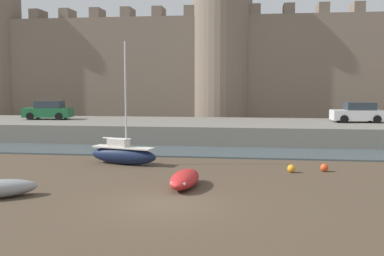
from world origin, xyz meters
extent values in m
plane|color=#4C3D2D|center=(0.00, 0.00, 0.00)|extent=(160.00, 160.00, 0.00)
cube|color=#47565B|center=(0.00, 13.08, 0.05)|extent=(80.00, 4.50, 0.10)
cube|color=slate|center=(0.00, 20.33, 0.73)|extent=(64.44, 10.00, 1.47)
cube|color=#7A6B5B|center=(0.00, 32.29, 5.84)|extent=(52.44, 2.80, 11.69)
cylinder|color=#7A6B5B|center=(0.00, 32.29, 7.87)|extent=(6.29, 6.29, 15.75)
cube|color=#746557|center=(-20.68, 32.29, 12.24)|extent=(1.10, 2.52, 1.10)
cube|color=#746557|center=(-17.23, 32.29, 12.24)|extent=(1.10, 2.52, 1.10)
cube|color=#746557|center=(-13.78, 32.29, 12.24)|extent=(1.10, 2.52, 1.10)
cube|color=#746557|center=(-10.34, 32.29, 12.24)|extent=(1.10, 2.52, 1.10)
cube|color=#746557|center=(-6.89, 32.29, 12.24)|extent=(1.10, 2.52, 1.10)
cube|color=#746557|center=(-3.45, 32.29, 12.24)|extent=(1.10, 2.52, 1.10)
cube|color=#746557|center=(3.45, 32.29, 12.24)|extent=(1.10, 2.52, 1.10)
cube|color=#746557|center=(6.89, 32.29, 12.24)|extent=(1.10, 2.52, 1.10)
cube|color=#746557|center=(10.34, 32.29, 12.24)|extent=(1.10, 2.52, 1.10)
cube|color=#746557|center=(13.78, 32.29, 12.24)|extent=(1.10, 2.52, 1.10)
ellipsoid|color=red|center=(0.31, 2.90, 0.37)|extent=(1.36, 3.14, 0.75)
ellipsoid|color=#F23939|center=(0.31, 2.90, 0.43)|extent=(1.07, 2.57, 0.41)
cube|color=beige|center=(0.32, 3.13, 0.47)|extent=(0.98, 0.27, 0.06)
cube|color=beige|center=(0.22, 1.71, 0.45)|extent=(0.65, 0.32, 0.08)
cube|color=beige|center=(-6.73, 0.19, 0.47)|extent=(0.66, 0.89, 0.06)
ellipsoid|color=#141E3D|center=(-4.00, 8.13, 0.51)|extent=(4.26, 2.03, 1.01)
cube|color=silver|center=(-4.00, 8.13, 0.97)|extent=(3.74, 1.76, 0.08)
cube|color=silver|center=(-4.30, 8.21, 1.23)|extent=(1.29, 0.91, 0.44)
cylinder|color=silver|center=(-3.80, 8.07, 3.95)|extent=(0.10, 0.10, 5.88)
cylinder|color=silver|center=(-4.40, 8.24, 1.46)|extent=(1.82, 0.57, 0.08)
sphere|color=#E04C1E|center=(6.99, 7.44, 0.21)|extent=(0.42, 0.42, 0.42)
sphere|color=orange|center=(5.27, 6.93, 0.21)|extent=(0.42, 0.42, 0.42)
cube|color=silver|center=(11.67, 21.19, 2.07)|extent=(4.21, 1.98, 0.80)
cube|color=#2D3842|center=(11.82, 21.20, 2.77)|extent=(2.35, 1.65, 0.64)
cylinder|color=black|center=(10.46, 20.25, 1.79)|extent=(0.65, 0.22, 0.64)
cylinder|color=black|center=(10.34, 21.95, 1.79)|extent=(0.65, 0.22, 0.64)
cylinder|color=black|center=(12.99, 20.42, 1.79)|extent=(0.65, 0.22, 0.64)
cylinder|color=black|center=(12.88, 22.12, 1.79)|extent=(0.65, 0.22, 0.64)
cube|color=#1E6638|center=(-14.49, 20.90, 2.07)|extent=(4.21, 1.98, 0.80)
cube|color=#2D3842|center=(-14.34, 20.91, 2.77)|extent=(2.35, 1.65, 0.64)
cylinder|color=black|center=(-15.70, 19.97, 1.79)|extent=(0.65, 0.22, 0.64)
cylinder|color=black|center=(-15.82, 21.67, 1.79)|extent=(0.65, 0.22, 0.64)
cylinder|color=black|center=(-13.16, 20.14, 1.79)|extent=(0.65, 0.22, 0.64)
cylinder|color=black|center=(-13.28, 21.84, 1.79)|extent=(0.65, 0.22, 0.64)
camera|label=1|loc=(3.19, -16.32, 4.54)|focal=42.00mm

